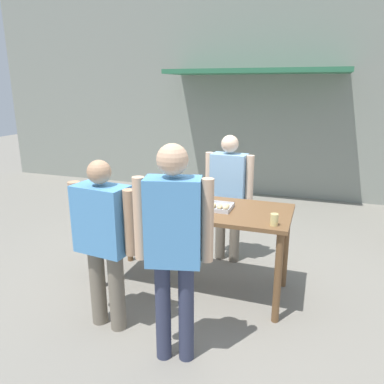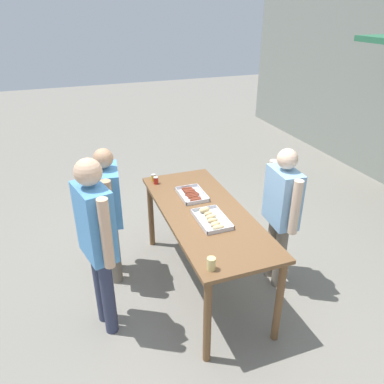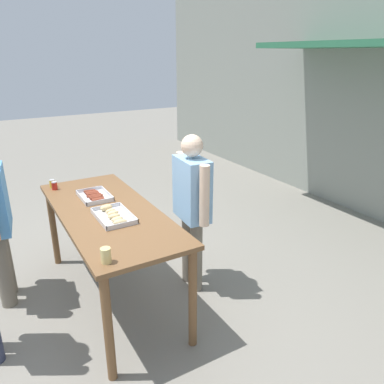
{
  "view_description": "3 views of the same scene",
  "coord_description": "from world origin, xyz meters",
  "px_view_note": "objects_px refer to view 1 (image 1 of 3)",
  "views": [
    {
      "loc": [
        1.22,
        -3.52,
        2.16
      ],
      "look_at": [
        0.0,
        0.0,
        1.1
      ],
      "focal_mm": 35.0,
      "sensor_mm": 36.0,
      "label": 1
    },
    {
      "loc": [
        3.09,
        -1.26,
        2.87
      ],
      "look_at": [
        -0.37,
        -0.01,
        1.0
      ],
      "focal_mm": 35.0,
      "sensor_mm": 36.0,
      "label": 2
    },
    {
      "loc": [
        3.11,
        -0.92,
        2.3
      ],
      "look_at": [
        0.2,
        0.78,
        1.04
      ],
      "focal_mm": 35.0,
      "sensor_mm": 36.0,
      "label": 3
    }
  ],
  "objects_px": {
    "food_tray_sausages": "(160,201)",
    "person_customer_holding_hotdog": "(103,233)",
    "beer_cup": "(274,220)",
    "condiment_jar_mustard": "(102,202)",
    "food_tray_buns": "(210,206)",
    "condiment_jar_ketchup": "(109,202)",
    "person_server_behind_table": "(229,188)",
    "person_customer_with_cup": "(174,237)"
  },
  "relations": [
    {
      "from": "person_customer_with_cup",
      "to": "food_tray_buns",
      "type": "bearing_deg",
      "value": -101.75
    },
    {
      "from": "food_tray_buns",
      "to": "condiment_jar_ketchup",
      "type": "xyz_separation_m",
      "value": [
        -1.01,
        -0.29,
        0.02
      ]
    },
    {
      "from": "person_server_behind_table",
      "to": "person_customer_holding_hotdog",
      "type": "height_order",
      "value": "person_server_behind_table"
    },
    {
      "from": "person_server_behind_table",
      "to": "person_customer_holding_hotdog",
      "type": "distance_m",
      "value": 1.83
    },
    {
      "from": "condiment_jar_mustard",
      "to": "beer_cup",
      "type": "height_order",
      "value": "beer_cup"
    },
    {
      "from": "food_tray_buns",
      "to": "condiment_jar_ketchup",
      "type": "bearing_deg",
      "value": -163.82
    },
    {
      "from": "food_tray_sausages",
      "to": "condiment_jar_ketchup",
      "type": "distance_m",
      "value": 0.53
    },
    {
      "from": "condiment_jar_mustard",
      "to": "condiment_jar_ketchup",
      "type": "relative_size",
      "value": 1.0
    },
    {
      "from": "food_tray_sausages",
      "to": "person_server_behind_table",
      "type": "xyz_separation_m",
      "value": [
        0.57,
        0.79,
        -0.01
      ]
    },
    {
      "from": "beer_cup",
      "to": "person_customer_with_cup",
      "type": "distance_m",
      "value": 1.04
    },
    {
      "from": "condiment_jar_ketchup",
      "to": "person_server_behind_table",
      "type": "distance_m",
      "value": 1.48
    },
    {
      "from": "food_tray_sausages",
      "to": "condiment_jar_ketchup",
      "type": "xyz_separation_m",
      "value": [
        -0.44,
        -0.29,
        0.03
      ]
    },
    {
      "from": "person_server_behind_table",
      "to": "person_customer_with_cup",
      "type": "xyz_separation_m",
      "value": [
        0.03,
        -1.89,
        0.12
      ]
    },
    {
      "from": "beer_cup",
      "to": "person_server_behind_table",
      "type": "bearing_deg",
      "value": 122.21
    },
    {
      "from": "food_tray_sausages",
      "to": "condiment_jar_mustard",
      "type": "height_order",
      "value": "condiment_jar_mustard"
    },
    {
      "from": "food_tray_sausages",
      "to": "person_customer_holding_hotdog",
      "type": "relative_size",
      "value": 0.25
    },
    {
      "from": "food_tray_buns",
      "to": "beer_cup",
      "type": "height_order",
      "value": "beer_cup"
    },
    {
      "from": "beer_cup",
      "to": "person_server_behind_table",
      "type": "relative_size",
      "value": 0.07
    },
    {
      "from": "condiment_jar_ketchup",
      "to": "person_customer_holding_hotdog",
      "type": "height_order",
      "value": "person_customer_holding_hotdog"
    },
    {
      "from": "person_customer_holding_hotdog",
      "to": "person_customer_with_cup",
      "type": "bearing_deg",
      "value": 171.65
    },
    {
      "from": "food_tray_sausages",
      "to": "person_customer_with_cup",
      "type": "distance_m",
      "value": 1.26
    },
    {
      "from": "food_tray_buns",
      "to": "person_customer_holding_hotdog",
      "type": "relative_size",
      "value": 0.29
    },
    {
      "from": "condiment_jar_ketchup",
      "to": "food_tray_buns",
      "type": "bearing_deg",
      "value": 16.18
    },
    {
      "from": "person_server_behind_table",
      "to": "person_customer_holding_hotdog",
      "type": "relative_size",
      "value": 1.02
    },
    {
      "from": "person_customer_holding_hotdog",
      "to": "person_server_behind_table",
      "type": "bearing_deg",
      "value": -105.79
    },
    {
      "from": "food_tray_sausages",
      "to": "food_tray_buns",
      "type": "bearing_deg",
      "value": -0.07
    },
    {
      "from": "condiment_jar_mustard",
      "to": "condiment_jar_ketchup",
      "type": "xyz_separation_m",
      "value": [
        0.08,
        0.01,
        0.0
      ]
    },
    {
      "from": "food_tray_sausages",
      "to": "food_tray_buns",
      "type": "xyz_separation_m",
      "value": [
        0.56,
        -0.0,
        0.01
      ]
    },
    {
      "from": "beer_cup",
      "to": "food_tray_sausages",
      "type": "bearing_deg",
      "value": 166.89
    },
    {
      "from": "condiment_jar_ketchup",
      "to": "condiment_jar_mustard",
      "type": "bearing_deg",
      "value": -175.84
    },
    {
      "from": "food_tray_sausages",
      "to": "person_server_behind_table",
      "type": "relative_size",
      "value": 0.25
    },
    {
      "from": "condiment_jar_ketchup",
      "to": "person_customer_with_cup",
      "type": "distance_m",
      "value": 1.33
    },
    {
      "from": "condiment_jar_ketchup",
      "to": "beer_cup",
      "type": "height_order",
      "value": "beer_cup"
    },
    {
      "from": "condiment_jar_ketchup",
      "to": "beer_cup",
      "type": "relative_size",
      "value": 0.78
    },
    {
      "from": "food_tray_sausages",
      "to": "person_server_behind_table",
      "type": "height_order",
      "value": "person_server_behind_table"
    },
    {
      "from": "food_tray_sausages",
      "to": "beer_cup",
      "type": "height_order",
      "value": "beer_cup"
    },
    {
      "from": "person_customer_holding_hotdog",
      "to": "condiment_jar_ketchup",
      "type": "bearing_deg",
      "value": -56.46
    },
    {
      "from": "beer_cup",
      "to": "person_customer_holding_hotdog",
      "type": "height_order",
      "value": "person_customer_holding_hotdog"
    },
    {
      "from": "beer_cup",
      "to": "condiment_jar_mustard",
      "type": "bearing_deg",
      "value": -179.75
    },
    {
      "from": "food_tray_buns",
      "to": "person_server_behind_table",
      "type": "bearing_deg",
      "value": 89.53
    },
    {
      "from": "food_tray_buns",
      "to": "beer_cup",
      "type": "xyz_separation_m",
      "value": [
        0.69,
        -0.29,
        0.03
      ]
    },
    {
      "from": "person_server_behind_table",
      "to": "person_customer_with_cup",
      "type": "height_order",
      "value": "person_customer_with_cup"
    }
  ]
}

